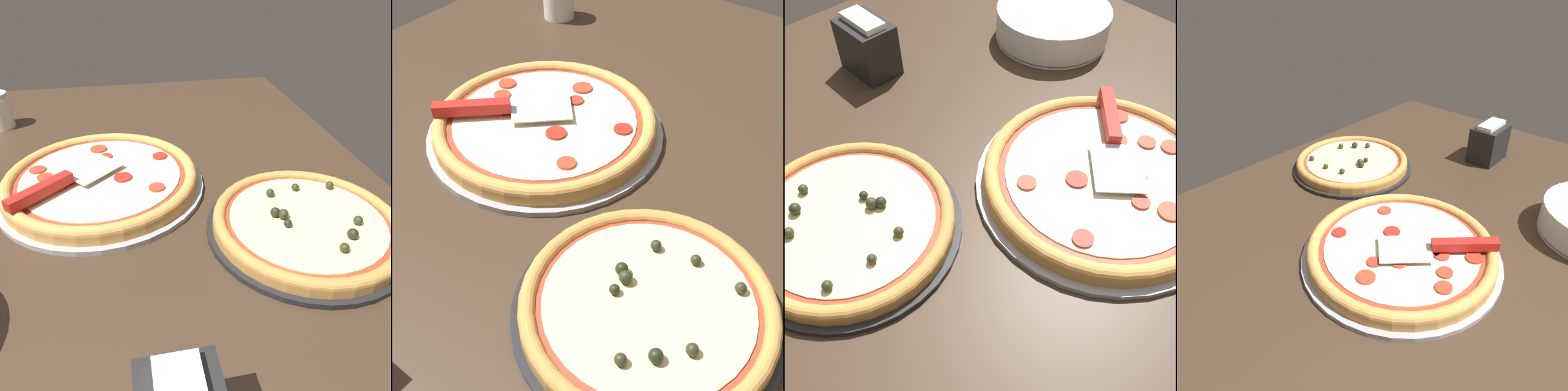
% 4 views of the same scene
% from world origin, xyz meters
% --- Properties ---
extents(ground_plane, '(1.51, 1.13, 0.04)m').
position_xyz_m(ground_plane, '(0.00, 0.00, -0.02)').
color(ground_plane, '#38281C').
extents(pizza_pan_front, '(0.41, 0.41, 0.01)m').
position_xyz_m(pizza_pan_front, '(-0.06, -0.02, 0.01)').
color(pizza_pan_front, '#939399').
rests_on(pizza_pan_front, ground_plane).
extents(pizza_front, '(0.39, 0.39, 0.03)m').
position_xyz_m(pizza_front, '(-0.06, -0.02, 0.03)').
color(pizza_front, '#C68E47').
rests_on(pizza_front, pizza_pan_front).
extents(pizza_pan_back, '(0.34, 0.34, 0.01)m').
position_xyz_m(pizza_pan_back, '(0.15, 0.32, 0.01)').
color(pizza_pan_back, black).
rests_on(pizza_pan_back, ground_plane).
extents(pizza_back, '(0.32, 0.32, 0.04)m').
position_xyz_m(pizza_back, '(0.15, 0.32, 0.02)').
color(pizza_back, '#B77F3D').
rests_on(pizza_back, pizza_pan_back).
extents(serving_spatula, '(0.20, 0.21, 0.02)m').
position_xyz_m(serving_spatula, '(-0.01, -0.11, 0.05)').
color(serving_spatula, silver).
rests_on(serving_spatula, pizza_front).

